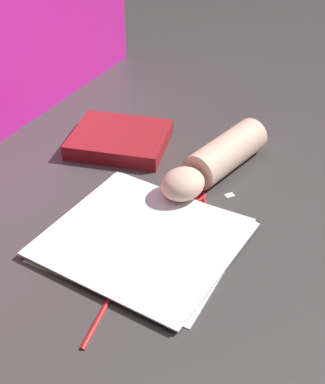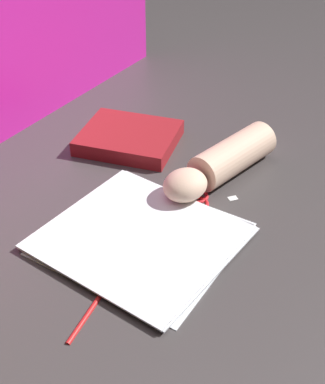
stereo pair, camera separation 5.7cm
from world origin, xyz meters
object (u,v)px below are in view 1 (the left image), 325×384
object	(u,v)px
paper_stack	(143,238)
hand_forearm	(216,160)
scissors	(179,197)
book_closed	(120,139)

from	to	relation	value
paper_stack	hand_forearm	distance (m)	0.24
paper_stack	scissors	world-z (taller)	paper_stack
paper_stack	book_closed	size ratio (longest dim) A/B	1.32
paper_stack	book_closed	distance (m)	0.32
book_closed	scissors	xyz separation A→B (m)	(-0.10, -0.21, -0.01)
book_closed	hand_forearm	xyz separation A→B (m)	(0.00, -0.23, 0.02)
book_closed	hand_forearm	size ratio (longest dim) A/B	0.84
scissors	book_closed	bearing A→B (deg)	64.19
paper_stack	hand_forearm	world-z (taller)	hand_forearm
book_closed	scissors	bearing A→B (deg)	-115.81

